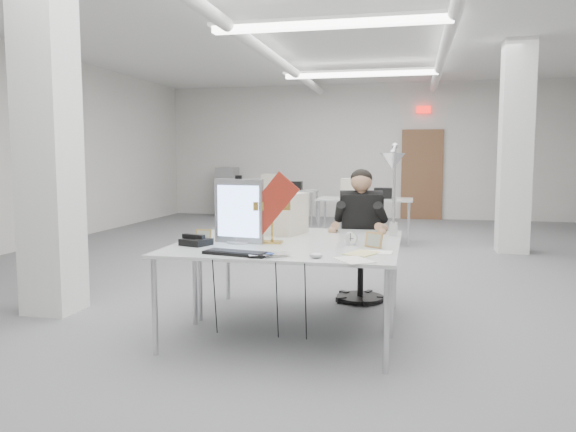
# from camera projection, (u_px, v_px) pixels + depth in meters

# --- Properties ---
(room_shell) EXTENTS (10.04, 14.04, 3.24)m
(room_shell) POSITION_uv_depth(u_px,v_px,m) (332.00, 137.00, 6.72)
(room_shell) COLOR #5D5D60
(room_shell) RESTS_ON ground
(desk_main) EXTENTS (1.80, 0.90, 0.02)m
(desk_main) POSITION_uv_depth(u_px,v_px,m) (278.00, 251.00, 4.28)
(desk_main) COLOR silver
(desk_main) RESTS_ON room_shell
(desk_second) EXTENTS (1.80, 0.90, 0.02)m
(desk_second) POSITION_uv_depth(u_px,v_px,m) (301.00, 235.00, 5.15)
(desk_second) COLOR silver
(desk_second) RESTS_ON room_shell
(bg_desk_a) EXTENTS (1.60, 0.80, 0.02)m
(bg_desk_a) POSITION_uv_depth(u_px,v_px,m) (365.00, 199.00, 9.57)
(bg_desk_a) COLOR silver
(bg_desk_a) RESTS_ON room_shell
(bg_desk_b) EXTENTS (1.60, 0.80, 0.02)m
(bg_desk_b) POSITION_uv_depth(u_px,v_px,m) (281.00, 190.00, 12.14)
(bg_desk_b) COLOR silver
(bg_desk_b) RESTS_ON room_shell
(filing_cabinet) EXTENTS (0.45, 0.55, 1.20)m
(filing_cabinet) POSITION_uv_depth(u_px,v_px,m) (227.00, 192.00, 13.93)
(filing_cabinet) COLOR gray
(filing_cabinet) RESTS_ON room_shell
(office_chair) EXTENTS (0.63, 0.63, 1.12)m
(office_chair) POSITION_uv_depth(u_px,v_px,m) (361.00, 246.00, 5.66)
(office_chair) COLOR black
(office_chair) RESTS_ON room_shell
(seated_person) EXTENTS (0.51, 0.60, 0.81)m
(seated_person) POSITION_uv_depth(u_px,v_px,m) (361.00, 213.00, 5.58)
(seated_person) COLOR black
(seated_person) RESTS_ON office_chair
(monitor) EXTENTS (0.43, 0.10, 0.53)m
(monitor) POSITION_uv_depth(u_px,v_px,m) (239.00, 211.00, 4.59)
(monitor) COLOR #A1A2A6
(monitor) RESTS_ON desk_main
(pennant) EXTENTS (0.51, 0.05, 0.55)m
(pennant) POSITION_uv_depth(u_px,v_px,m) (269.00, 206.00, 4.49)
(pennant) COLOR maroon
(pennant) RESTS_ON monitor
(keyboard) EXTENTS (0.51, 0.26, 0.02)m
(keyboard) POSITION_uv_depth(u_px,v_px,m) (237.00, 253.00, 4.06)
(keyboard) COLOR black
(keyboard) RESTS_ON desk_main
(laptop) EXTENTS (0.36, 0.31, 0.02)m
(laptop) POSITION_uv_depth(u_px,v_px,m) (270.00, 256.00, 3.94)
(laptop) COLOR #AEAEB3
(laptop) RESTS_ON desk_main
(mouse) EXTENTS (0.10, 0.07, 0.04)m
(mouse) POSITION_uv_depth(u_px,v_px,m) (316.00, 255.00, 3.92)
(mouse) COLOR #A4A4A8
(mouse) RESTS_ON desk_main
(bankers_lamp) EXTENTS (0.36, 0.23, 0.37)m
(bankers_lamp) POSITION_uv_depth(u_px,v_px,m) (272.00, 220.00, 4.58)
(bankers_lamp) COLOR gold
(bankers_lamp) RESTS_ON desk_main
(desk_phone) EXTENTS (0.26, 0.25, 0.05)m
(desk_phone) POSITION_uv_depth(u_px,v_px,m) (196.00, 242.00, 4.49)
(desk_phone) COLOR black
(desk_phone) RESTS_ON desk_main
(picture_frame_left) EXTENTS (0.14, 0.04, 0.11)m
(picture_frame_left) POSITION_uv_depth(u_px,v_px,m) (203.00, 236.00, 4.66)
(picture_frame_left) COLOR #9F8344
(picture_frame_left) RESTS_ON desk_main
(picture_frame_right) EXTENTS (0.15, 0.12, 0.12)m
(picture_frame_right) POSITION_uv_depth(u_px,v_px,m) (374.00, 240.00, 4.37)
(picture_frame_right) COLOR tan
(picture_frame_right) RESTS_ON desk_main
(desk_clock) EXTENTS (0.11, 0.07, 0.11)m
(desk_clock) POSITION_uv_depth(u_px,v_px,m) (351.00, 239.00, 4.51)
(desk_clock) COLOR silver
(desk_clock) RESTS_ON desk_main
(paper_stack_a) EXTENTS (0.32, 0.34, 0.01)m
(paper_stack_a) POSITION_uv_depth(u_px,v_px,m) (354.00, 260.00, 3.83)
(paper_stack_a) COLOR silver
(paper_stack_a) RESTS_ON desk_main
(paper_stack_b) EXTENTS (0.28, 0.31, 0.01)m
(paper_stack_b) POSITION_uv_depth(u_px,v_px,m) (362.00, 253.00, 4.09)
(paper_stack_b) COLOR #D2C77D
(paper_stack_b) RESTS_ON desk_main
(paper_stack_c) EXTENTS (0.21, 0.15, 0.01)m
(paper_stack_c) POSITION_uv_depth(u_px,v_px,m) (378.00, 252.00, 4.15)
(paper_stack_c) COLOR white
(paper_stack_c) RESTS_ON desk_main
(beige_monitor) EXTENTS (0.48, 0.47, 0.38)m
(beige_monitor) POSITION_uv_depth(u_px,v_px,m) (280.00, 213.00, 5.15)
(beige_monitor) COLOR beige
(beige_monitor) RESTS_ON desk_second
(architect_lamp) EXTENTS (0.49, 0.74, 0.90)m
(architect_lamp) POSITION_uv_depth(u_px,v_px,m) (393.00, 187.00, 4.75)
(architect_lamp) COLOR silver
(architect_lamp) RESTS_ON desk_second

